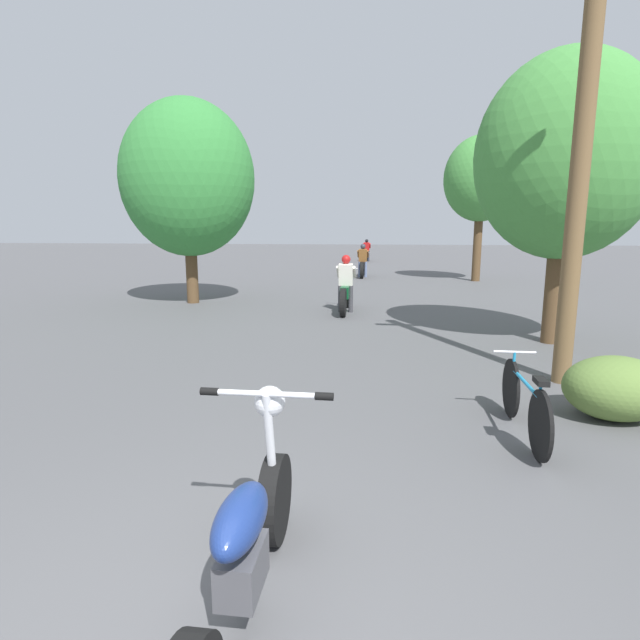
{
  "coord_description": "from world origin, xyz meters",
  "views": [
    {
      "loc": [
        0.85,
        -1.77,
        2.06
      ],
      "look_at": [
        0.05,
        4.44,
        0.9
      ],
      "focal_mm": 28.0,
      "sensor_mm": 36.0,
      "label": 1
    }
  ],
  "objects_px": {
    "motorcycle_rider_mid": "(363,265)",
    "bicycle_parked": "(524,402)",
    "roadside_tree_right_near": "(565,158)",
    "utility_pole": "(581,158)",
    "motorcycle_foreground": "(245,547)",
    "motorcycle_rider_lead": "(346,291)",
    "motorcycle_rider_far": "(367,253)",
    "roadside_tree_right_far": "(481,179)",
    "roadside_tree_left": "(188,179)"
  },
  "relations": [
    {
      "from": "roadside_tree_right_near",
      "to": "motorcycle_rider_lead",
      "type": "bearing_deg",
      "value": 143.88
    },
    {
      "from": "roadside_tree_right_far",
      "to": "bicycle_parked",
      "type": "height_order",
      "value": "roadside_tree_right_far"
    },
    {
      "from": "roadside_tree_right_near",
      "to": "motorcycle_rider_lead",
      "type": "relative_size",
      "value": 2.34
    },
    {
      "from": "motorcycle_rider_mid",
      "to": "bicycle_parked",
      "type": "height_order",
      "value": "motorcycle_rider_mid"
    },
    {
      "from": "motorcycle_rider_mid",
      "to": "motorcycle_rider_lead",
      "type": "bearing_deg",
      "value": -90.14
    },
    {
      "from": "roadside_tree_left",
      "to": "roadside_tree_right_far",
      "type": "bearing_deg",
      "value": 38.17
    },
    {
      "from": "motorcycle_rider_lead",
      "to": "motorcycle_foreground",
      "type": "bearing_deg",
      "value": -88.55
    },
    {
      "from": "roadside_tree_right_far",
      "to": "motorcycle_rider_far",
      "type": "height_order",
      "value": "roadside_tree_right_far"
    },
    {
      "from": "motorcycle_foreground",
      "to": "roadside_tree_left",
      "type": "bearing_deg",
      "value": 112.76
    },
    {
      "from": "roadside_tree_right_far",
      "to": "motorcycle_rider_mid",
      "type": "bearing_deg",
      "value": 166.91
    },
    {
      "from": "motorcycle_rider_mid",
      "to": "bicycle_parked",
      "type": "xyz_separation_m",
      "value": [
        2.33,
        -16.18,
        -0.17
      ]
    },
    {
      "from": "motorcycle_foreground",
      "to": "motorcycle_rider_mid",
      "type": "xyz_separation_m",
      "value": [
        -0.23,
        18.87,
        0.09
      ]
    },
    {
      "from": "roadside_tree_right_far",
      "to": "motorcycle_rider_lead",
      "type": "height_order",
      "value": "roadside_tree_right_far"
    },
    {
      "from": "motorcycle_rider_mid",
      "to": "utility_pole",
      "type": "bearing_deg",
      "value": -76.86
    },
    {
      "from": "roadside_tree_right_near",
      "to": "motorcycle_rider_far",
      "type": "bearing_deg",
      "value": 100.78
    },
    {
      "from": "motorcycle_rider_lead",
      "to": "bicycle_parked",
      "type": "bearing_deg",
      "value": -72.05
    },
    {
      "from": "roadside_tree_left",
      "to": "motorcycle_rider_far",
      "type": "bearing_deg",
      "value": 76.99
    },
    {
      "from": "roadside_tree_right_near",
      "to": "motorcycle_rider_far",
      "type": "height_order",
      "value": "roadside_tree_right_near"
    },
    {
      "from": "roadside_tree_right_near",
      "to": "bicycle_parked",
      "type": "relative_size",
      "value": 2.9
    },
    {
      "from": "motorcycle_rider_mid",
      "to": "bicycle_parked",
      "type": "distance_m",
      "value": 16.35
    },
    {
      "from": "roadside_tree_right_far",
      "to": "motorcycle_rider_far",
      "type": "xyz_separation_m",
      "value": [
        -4.67,
        10.99,
        -3.34
      ]
    },
    {
      "from": "utility_pole",
      "to": "roadside_tree_right_far",
      "type": "bearing_deg",
      "value": 85.12
    },
    {
      "from": "motorcycle_foreground",
      "to": "roadside_tree_right_near",
      "type": "bearing_deg",
      "value": 62.33
    },
    {
      "from": "utility_pole",
      "to": "roadside_tree_left",
      "type": "distance_m",
      "value": 9.94
    },
    {
      "from": "roadside_tree_right_far",
      "to": "roadside_tree_left",
      "type": "relative_size",
      "value": 1.01
    },
    {
      "from": "motorcycle_foreground",
      "to": "bicycle_parked",
      "type": "bearing_deg",
      "value": 51.98
    },
    {
      "from": "roadside_tree_left",
      "to": "motorcycle_rider_mid",
      "type": "distance_m",
      "value": 9.49
    },
    {
      "from": "roadside_tree_right_near",
      "to": "motorcycle_rider_mid",
      "type": "distance_m",
      "value": 12.74
    },
    {
      "from": "motorcycle_rider_far",
      "to": "bicycle_parked",
      "type": "height_order",
      "value": "motorcycle_rider_far"
    },
    {
      "from": "roadside_tree_right_far",
      "to": "motorcycle_foreground",
      "type": "xyz_separation_m",
      "value": [
        -4.23,
        -17.83,
        -3.42
      ]
    },
    {
      "from": "utility_pole",
      "to": "roadside_tree_right_near",
      "type": "height_order",
      "value": "utility_pole"
    },
    {
      "from": "utility_pole",
      "to": "roadside_tree_right_far",
      "type": "xyz_separation_m",
      "value": [
        1.13,
        13.22,
        0.92
      ]
    },
    {
      "from": "motorcycle_rider_lead",
      "to": "motorcycle_rider_far",
      "type": "xyz_separation_m",
      "value": [
        -0.19,
        18.87,
        -0.02
      ]
    },
    {
      "from": "motorcycle_rider_far",
      "to": "bicycle_parked",
      "type": "relative_size",
      "value": 1.24
    },
    {
      "from": "roadside_tree_right_near",
      "to": "roadside_tree_left",
      "type": "bearing_deg",
      "value": 155.07
    },
    {
      "from": "motorcycle_rider_lead",
      "to": "motorcycle_rider_mid",
      "type": "distance_m",
      "value": 8.92
    },
    {
      "from": "motorcycle_foreground",
      "to": "motorcycle_rider_mid",
      "type": "distance_m",
      "value": 18.87
    },
    {
      "from": "motorcycle_rider_mid",
      "to": "roadside_tree_left",
      "type": "bearing_deg",
      "value": -118.65
    },
    {
      "from": "motorcycle_rider_lead",
      "to": "roadside_tree_left",
      "type": "bearing_deg",
      "value": 167.43
    },
    {
      "from": "motorcycle_rider_far",
      "to": "motorcycle_rider_lead",
      "type": "bearing_deg",
      "value": -89.43
    },
    {
      "from": "utility_pole",
      "to": "roadside_tree_right_near",
      "type": "bearing_deg",
      "value": 76.1
    },
    {
      "from": "utility_pole",
      "to": "motorcycle_rider_lead",
      "type": "height_order",
      "value": "utility_pole"
    },
    {
      "from": "roadside_tree_right_far",
      "to": "motorcycle_rider_lead",
      "type": "relative_size",
      "value": 2.57
    },
    {
      "from": "roadside_tree_right_far",
      "to": "motorcycle_foreground",
      "type": "relative_size",
      "value": 2.59
    },
    {
      "from": "roadside_tree_right_near",
      "to": "motorcycle_rider_mid",
      "type": "height_order",
      "value": "roadside_tree_right_near"
    },
    {
      "from": "motorcycle_foreground",
      "to": "motorcycle_rider_lead",
      "type": "xyz_separation_m",
      "value": [
        -0.25,
        9.95,
        0.1
      ]
    },
    {
      "from": "motorcycle_rider_far",
      "to": "utility_pole",
      "type": "bearing_deg",
      "value": -81.69
    },
    {
      "from": "roadside_tree_right_far",
      "to": "motorcycle_rider_mid",
      "type": "distance_m",
      "value": 5.65
    },
    {
      "from": "utility_pole",
      "to": "motorcycle_rider_mid",
      "type": "height_order",
      "value": "utility_pole"
    },
    {
      "from": "roadside_tree_right_near",
      "to": "motorcycle_rider_lead",
      "type": "xyz_separation_m",
      "value": [
        -3.95,
        2.89,
        -2.7
      ]
    }
  ]
}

